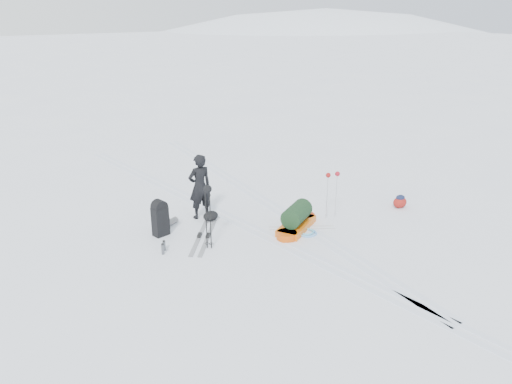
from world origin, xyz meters
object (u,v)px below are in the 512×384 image
expedition_rucksack (161,218)px  ski_poles_black (208,197)px  pulk_sled (297,220)px  skier (200,187)px

expedition_rucksack → ski_poles_black: size_ratio=0.59×
expedition_rucksack → ski_poles_black: 1.61m
pulk_sled → ski_poles_black: bearing=142.7°
pulk_sled → ski_poles_black: 2.45m
pulk_sled → expedition_rucksack: expedition_rucksack is taller
pulk_sled → expedition_rucksack: (-2.71, 1.70, 0.16)m
skier → pulk_sled: bearing=130.1°
skier → expedition_rucksack: (-1.24, -0.31, -0.42)m
expedition_rucksack → ski_poles_black: ski_poles_black is taller
pulk_sled → ski_poles_black: ski_poles_black is taller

